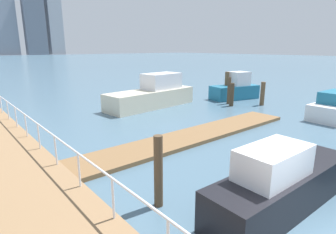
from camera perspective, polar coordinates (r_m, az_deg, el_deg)
name	(u,v)px	position (r m, az deg, el deg)	size (l,w,h in m)	color
ground_plane	(44,106)	(23.09, -24.34, 2.08)	(300.00, 300.00, 0.00)	slate
floating_dock	(191,137)	(13.66, 4.81, -4.10)	(13.56, 2.00, 0.18)	olive
boardwalk_railing	(55,141)	(10.22, -22.48, -4.67)	(0.06, 24.41, 1.08)	white
dock_piling_0	(158,172)	(7.75, -2.02, -11.28)	(0.25, 0.25, 2.10)	brown
dock_piling_1	(232,95)	(21.50, 13.13, 4.55)	(0.33, 0.33, 1.76)	#473826
dock_piling_2	(263,94)	(22.46, 19.06, 4.61)	(0.33, 0.33, 1.81)	brown
dock_piling_3	(227,85)	(24.44, 12.08, 6.44)	(0.35, 0.35, 2.34)	brown
dock_piling_4	(229,91)	(22.29, 12.56, 5.39)	(0.26, 0.26, 2.12)	brown
moored_boat_0	(153,95)	(20.80, -3.11, 4.69)	(7.45, 2.90, 2.45)	beige
moored_boat_2	(281,184)	(8.35, 22.51, -12.79)	(5.47, 1.54, 1.95)	black
moored_boat_3	(235,89)	(24.65, 13.80, 5.65)	(4.48, 2.67, 2.33)	#1E6B8C
skyline_tower_4	(3,27)	(183.77, -31.07, 15.70)	(12.27, 11.21, 30.03)	gray
skyline_tower_5	(34,21)	(181.92, -26.08, 17.47)	(10.82, 7.71, 37.37)	slate
skyline_tower_6	(52,3)	(188.31, -23.01, 21.06)	(8.34, 6.91, 59.72)	#8C939E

